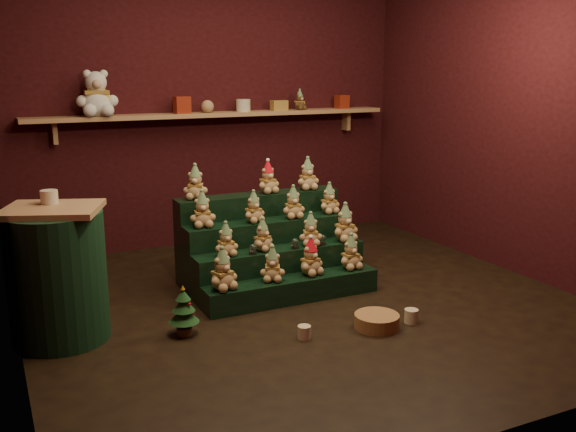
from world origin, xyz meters
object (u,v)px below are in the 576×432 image
side_table (57,275)px  white_bear (96,87)px  wicker_basket (377,321)px  mug_left (304,332)px  riser_tier_front (292,289)px  snow_globe_b (295,243)px  mini_christmas_tree (184,311)px  snow_globe_a (253,249)px  brown_bear (300,100)px  mug_right (411,316)px  snow_globe_c (322,240)px

side_table → white_bear: bearing=92.1°
white_bear → wicker_basket: bearing=-56.5°
side_table → mug_left: side_table is taller
riser_tier_front → snow_globe_b: 0.36m
side_table → mini_christmas_tree: size_ratio=2.56×
snow_globe_a → brown_bear: size_ratio=0.39×
side_table → mug_left: 1.65m
mug_left → white_bear: white_bear is taller
snow_globe_a → mug_right: 1.28m
side_table → white_bear: 2.16m
snow_globe_a → wicker_basket: snow_globe_a is taller
snow_globe_b → snow_globe_c: 0.24m
mini_christmas_tree → mug_left: bearing=-30.2°
mug_right → riser_tier_front: bearing=126.4°
snow_globe_b → mini_christmas_tree: size_ratio=0.24×
snow_globe_b → mug_right: size_ratio=0.84×
riser_tier_front → white_bear: (-1.07, 1.76, 1.48)m
snow_globe_b → mini_christmas_tree: 1.14m
snow_globe_c → brown_bear: size_ratio=0.43×
mini_christmas_tree → brown_bear: brown_bear is taller
snow_globe_a → brown_bear: bearing=53.2°
snow_globe_c → wicker_basket: (-0.05, -0.89, -0.36)m
snow_globe_c → mini_christmas_tree: snow_globe_c is taller
wicker_basket → brown_bear: size_ratio=1.53×
riser_tier_front → brown_bear: (0.94, 1.76, 1.33)m
mug_left → white_bear: 2.99m
brown_bear → snow_globe_b: bearing=-138.5°
snow_globe_b → side_table: (-1.78, -0.14, 0.04)m
mug_left → white_bear: (-0.83, 2.43, 1.53)m
brown_bear → white_bear: bearing=159.2°
riser_tier_front → side_table: 1.72m
snow_globe_c → white_bear: size_ratio=0.17×
riser_tier_front → snow_globe_b: bearing=57.7°
snow_globe_a → white_bear: bearing=117.0°
riser_tier_front → mug_left: 0.71m
mug_left → mug_right: (0.80, -0.09, 0.00)m
riser_tier_front → snow_globe_c: snow_globe_c is taller
mini_christmas_tree → mug_right: size_ratio=3.58×
snow_globe_b → mug_right: bearing=-63.5°
mini_christmas_tree → mug_right: 1.58m
snow_globe_b → wicker_basket: snow_globe_b is taller
snow_globe_b → mug_right: snow_globe_b is taller
riser_tier_front → wicker_basket: (0.29, -0.73, -0.04)m
mug_right → mug_left: bearing=173.8°
snow_globe_a → brown_bear: (1.20, 1.60, 1.02)m
wicker_basket → snow_globe_b: bearing=102.0°
mug_right → brown_bear: (0.38, 2.52, 1.37)m
snow_globe_a → snow_globe_c: size_ratio=0.91×
snow_globe_b → brown_bear: size_ratio=0.41×
mug_right → brown_bear: brown_bear is taller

